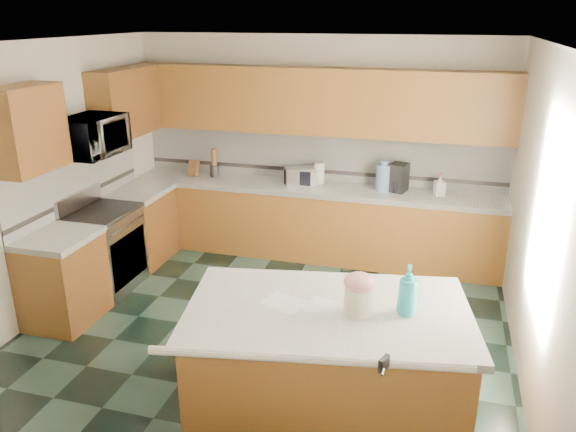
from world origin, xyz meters
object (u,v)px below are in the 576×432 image
(island_base, at_px, (327,366))
(island_top, at_px, (328,312))
(toaster_oven, at_px, (300,176))
(soap_bottle_island, at_px, (408,290))
(knife_block, at_px, (194,168))
(treat_jar, at_px, (358,300))
(coffee_maker, at_px, (398,178))

(island_base, bearing_deg, island_top, 0.00)
(island_top, height_order, toaster_oven, toaster_oven)
(soap_bottle_island, xyz_separation_m, knife_block, (-2.96, 2.91, -0.08))
(island_base, distance_m, treat_jar, 0.63)
(toaster_oven, bearing_deg, knife_block, 156.29)
(treat_jar, bearing_deg, toaster_oven, 108.17)
(coffee_maker, bearing_deg, treat_jar, -72.67)
(knife_block, distance_m, coffee_maker, 2.64)
(soap_bottle_island, bearing_deg, toaster_oven, 112.99)
(soap_bottle_island, xyz_separation_m, toaster_oven, (-1.53, 2.91, -0.08))
(island_base, relative_size, knife_block, 9.44)
(island_top, distance_m, toaster_oven, 3.14)
(island_top, xyz_separation_m, toaster_oven, (-0.98, 2.98, 0.14))
(island_top, relative_size, knife_block, 9.92)
(treat_jar, relative_size, knife_block, 1.01)
(treat_jar, height_order, soap_bottle_island, soap_bottle_island)
(soap_bottle_island, relative_size, coffee_maker, 1.11)
(treat_jar, height_order, toaster_oven, toaster_oven)
(knife_block, distance_m, toaster_oven, 1.43)
(island_top, bearing_deg, coffee_maker, 75.85)
(toaster_oven, bearing_deg, treat_jar, -91.84)
(island_base, distance_m, coffee_maker, 3.09)
(soap_bottle_island, height_order, coffee_maker, soap_bottle_island)
(treat_jar, bearing_deg, coffee_maker, 86.26)
(island_top, relative_size, coffee_maker, 6.08)
(treat_jar, bearing_deg, knife_block, 127.67)
(island_base, height_order, toaster_oven, toaster_oven)
(island_top, relative_size, treat_jar, 9.79)
(island_base, relative_size, treat_jar, 9.31)
(knife_block, bearing_deg, treat_jar, -41.72)
(island_base, height_order, knife_block, knife_block)
(coffee_maker, bearing_deg, knife_block, -161.99)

